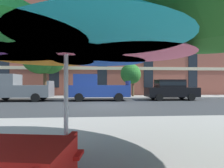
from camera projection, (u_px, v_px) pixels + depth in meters
The scene contains 9 objects.
ground_plane at pixel (105, 106), 11.51m from camera, with size 120.00×120.00×0.00m, color #2D3033.
sidewalk_far at pixel (103, 97), 18.29m from camera, with size 56.00×3.60×0.12m, color gray.
apartment_building at pixel (101, 50), 26.46m from camera, with size 37.63×12.08×12.80m.
pickup_gray at pixel (17, 89), 14.67m from camera, with size 5.10×2.12×2.20m.
pickup_blue at pixel (96, 88), 15.16m from camera, with size 5.10×2.12×2.20m.
sedan_black at pixel (171, 89), 15.64m from camera, with size 4.40×1.98×1.78m.
street_tree_left at pixel (45, 55), 17.57m from camera, with size 4.14×3.96×6.06m.
street_tree_middle at pixel (131, 74), 18.63m from camera, with size 2.16×2.16×3.51m.
patio_umbrella at pixel (66, 36), 2.47m from camera, with size 3.56×3.31×2.38m.
Camera 1 is at (-0.43, -11.51, 1.41)m, focal length 28.78 mm.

